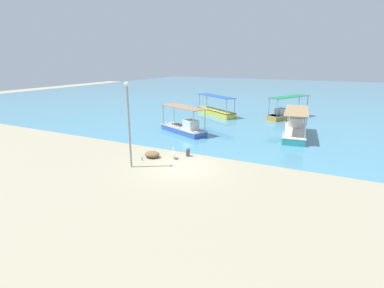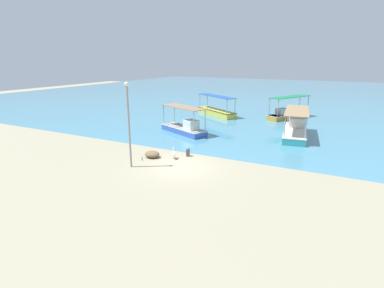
{
  "view_description": "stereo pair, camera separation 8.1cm",
  "coord_description": "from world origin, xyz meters",
  "px_view_note": "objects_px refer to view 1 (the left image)",
  "views": [
    {
      "loc": [
        9.34,
        -16.61,
        7.04
      ],
      "look_at": [
        -0.45,
        2.62,
        0.89
      ],
      "focal_mm": 28.0,
      "sensor_mm": 36.0,
      "label": 1
    },
    {
      "loc": [
        9.42,
        -16.57,
        7.04
      ],
      "look_at": [
        -0.45,
        2.62,
        0.89
      ],
      "focal_mm": 28.0,
      "sensor_mm": 36.0,
      "label": 2
    }
  ],
  "objects_px": {
    "fishing_boat_far_right": "(295,130)",
    "glass_bottle": "(142,159)",
    "lamp_post": "(129,121)",
    "pelican": "(174,154)",
    "fishing_boat_outer": "(287,114)",
    "fishing_boat_near_right": "(216,111)",
    "mooring_bollard": "(188,152)",
    "fishing_boat_near_left": "(184,127)",
    "net_pile": "(152,154)"
  },
  "relations": [
    {
      "from": "fishing_boat_far_right",
      "to": "glass_bottle",
      "type": "relative_size",
      "value": 26.45
    },
    {
      "from": "lamp_post",
      "to": "pelican",
      "type": "bearing_deg",
      "value": 58.83
    },
    {
      "from": "fishing_boat_outer",
      "to": "lamp_post",
      "type": "xyz_separation_m",
      "value": [
        -6.22,
        -22.54,
        2.62
      ]
    },
    {
      "from": "fishing_boat_near_right",
      "to": "mooring_bollard",
      "type": "relative_size",
      "value": 9.9
    },
    {
      "from": "fishing_boat_far_right",
      "to": "glass_bottle",
      "type": "distance_m",
      "value": 15.11
    },
    {
      "from": "fishing_boat_outer",
      "to": "pelican",
      "type": "xyz_separation_m",
      "value": [
        -4.52,
        -19.74,
        -0.19
      ]
    },
    {
      "from": "mooring_bollard",
      "to": "glass_bottle",
      "type": "relative_size",
      "value": 2.44
    },
    {
      "from": "lamp_post",
      "to": "fishing_boat_outer",
      "type": "bearing_deg",
      "value": 74.58
    },
    {
      "from": "mooring_bollard",
      "to": "fishing_boat_near_left",
      "type": "bearing_deg",
      "value": 120.45
    },
    {
      "from": "glass_bottle",
      "to": "fishing_boat_outer",
      "type": "bearing_deg",
      "value": 73.15
    },
    {
      "from": "fishing_boat_near_right",
      "to": "glass_bottle",
      "type": "relative_size",
      "value": 24.19
    },
    {
      "from": "fishing_boat_near_right",
      "to": "fishing_boat_outer",
      "type": "height_order",
      "value": "fishing_boat_outer"
    },
    {
      "from": "fishing_boat_near_right",
      "to": "fishing_boat_near_left",
      "type": "distance_m",
      "value": 10.62
    },
    {
      "from": "pelican",
      "to": "mooring_bollard",
      "type": "distance_m",
      "value": 1.18
    },
    {
      "from": "fishing_boat_outer",
      "to": "pelican",
      "type": "relative_size",
      "value": 7.95
    },
    {
      "from": "net_pile",
      "to": "fishing_boat_near_right",
      "type": "bearing_deg",
      "value": 97.89
    },
    {
      "from": "fishing_boat_far_right",
      "to": "pelican",
      "type": "relative_size",
      "value": 8.93
    },
    {
      "from": "fishing_boat_near_left",
      "to": "fishing_boat_outer",
      "type": "relative_size",
      "value": 0.89
    },
    {
      "from": "fishing_boat_far_right",
      "to": "fishing_boat_outer",
      "type": "xyz_separation_m",
      "value": [
        -2.25,
        8.71,
        -0.04
      ]
    },
    {
      "from": "pelican",
      "to": "glass_bottle",
      "type": "relative_size",
      "value": 2.96
    },
    {
      "from": "fishing_boat_near_right",
      "to": "fishing_boat_near_left",
      "type": "bearing_deg",
      "value": -84.1
    },
    {
      "from": "fishing_boat_far_right",
      "to": "glass_bottle",
      "type": "xyz_separation_m",
      "value": [
        -8.64,
        -12.38,
        -0.5
      ]
    },
    {
      "from": "glass_bottle",
      "to": "pelican",
      "type": "bearing_deg",
      "value": 35.93
    },
    {
      "from": "fishing_boat_near_right",
      "to": "net_pile",
      "type": "distance_m",
      "value": 18.41
    },
    {
      "from": "fishing_boat_far_right",
      "to": "mooring_bollard",
      "type": "distance_m",
      "value": 11.78
    },
    {
      "from": "pelican",
      "to": "mooring_bollard",
      "type": "relative_size",
      "value": 1.21
    },
    {
      "from": "net_pile",
      "to": "glass_bottle",
      "type": "height_order",
      "value": "net_pile"
    },
    {
      "from": "fishing_boat_far_right",
      "to": "glass_bottle",
      "type": "bearing_deg",
      "value": -124.9
    },
    {
      "from": "net_pile",
      "to": "mooring_bollard",
      "type": "bearing_deg",
      "value": 33.4
    },
    {
      "from": "pelican",
      "to": "fishing_boat_outer",
      "type": "bearing_deg",
      "value": 77.09
    },
    {
      "from": "fishing_boat_outer",
      "to": "mooring_bollard",
      "type": "xyz_separation_m",
      "value": [
        -3.9,
        -18.75,
        -0.22
      ]
    },
    {
      "from": "fishing_boat_near_left",
      "to": "pelican",
      "type": "distance_m",
      "value": 7.82
    },
    {
      "from": "fishing_boat_outer",
      "to": "pelican",
      "type": "distance_m",
      "value": 20.26
    },
    {
      "from": "fishing_boat_near_left",
      "to": "pelican",
      "type": "bearing_deg",
      "value": -67.21
    },
    {
      "from": "fishing_boat_far_right",
      "to": "fishing_boat_near_left",
      "type": "distance_m",
      "value": 10.52
    },
    {
      "from": "fishing_boat_near_right",
      "to": "fishing_boat_near_left",
      "type": "relative_size",
      "value": 1.15
    },
    {
      "from": "fishing_boat_near_left",
      "to": "lamp_post",
      "type": "height_order",
      "value": "lamp_post"
    },
    {
      "from": "fishing_boat_near_right",
      "to": "fishing_boat_near_left",
      "type": "height_order",
      "value": "fishing_boat_near_left"
    },
    {
      "from": "fishing_boat_near_right",
      "to": "pelican",
      "type": "relative_size",
      "value": 8.16
    },
    {
      "from": "fishing_boat_far_right",
      "to": "pelican",
      "type": "xyz_separation_m",
      "value": [
        -6.78,
        -11.03,
        -0.24
      ]
    },
    {
      "from": "pelican",
      "to": "glass_bottle",
      "type": "distance_m",
      "value": 2.32
    },
    {
      "from": "pelican",
      "to": "lamp_post",
      "type": "height_order",
      "value": "lamp_post"
    },
    {
      "from": "fishing_boat_far_right",
      "to": "pelican",
      "type": "bearing_deg",
      "value": -121.55
    },
    {
      "from": "lamp_post",
      "to": "fishing_boat_near_left",
      "type": "bearing_deg",
      "value": 97.6
    },
    {
      "from": "fishing_boat_near_left",
      "to": "mooring_bollard",
      "type": "bearing_deg",
      "value": -59.55
    },
    {
      "from": "fishing_boat_far_right",
      "to": "fishing_boat_near_right",
      "type": "distance_m",
      "value": 12.81
    },
    {
      "from": "fishing_boat_near_right",
      "to": "fishing_boat_outer",
      "type": "distance_m",
      "value": 8.87
    },
    {
      "from": "fishing_boat_far_right",
      "to": "net_pile",
      "type": "relative_size",
      "value": 6.29
    },
    {
      "from": "fishing_boat_near_right",
      "to": "lamp_post",
      "type": "distance_m",
      "value": 20.88
    },
    {
      "from": "glass_bottle",
      "to": "fishing_boat_near_left",
      "type": "bearing_deg",
      "value": 97.75
    }
  ]
}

